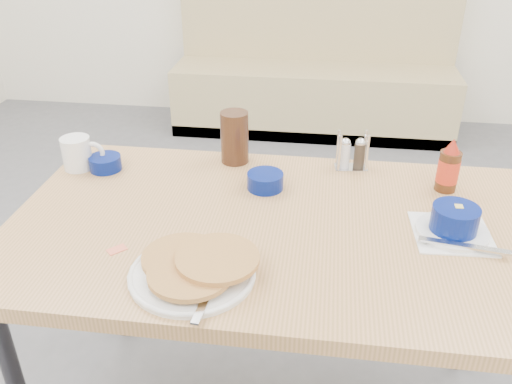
# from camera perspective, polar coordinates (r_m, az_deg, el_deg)

# --- Properties ---
(booth_bench) EXTENTS (1.90, 0.56, 1.22)m
(booth_bench) POSITION_cam_1_polar(r_m,az_deg,el_deg) (3.88, 6.14, 11.80)
(booth_bench) COLOR tan
(booth_bench) RESTS_ON ground
(dining_table) EXTENTS (1.40, 0.80, 0.76)m
(dining_table) POSITION_cam_1_polar(r_m,az_deg,el_deg) (1.42, 2.49, -5.37)
(dining_table) COLOR tan
(dining_table) RESTS_ON ground
(pancake_plate) EXTENTS (0.29, 0.30, 0.05)m
(pancake_plate) POSITION_cam_1_polar(r_m,az_deg,el_deg) (1.21, -6.48, -7.97)
(pancake_plate) COLOR white
(pancake_plate) RESTS_ON dining_table
(coffee_mug) EXTENTS (0.13, 0.09, 0.10)m
(coffee_mug) POSITION_cam_1_polar(r_m,az_deg,el_deg) (1.72, -18.21, 3.94)
(coffee_mug) COLOR white
(coffee_mug) RESTS_ON dining_table
(grits_setting) EXTENTS (0.22, 0.20, 0.08)m
(grits_setting) POSITION_cam_1_polar(r_m,az_deg,el_deg) (1.41, 20.13, -3.09)
(grits_setting) COLOR white
(grits_setting) RESTS_ON dining_table
(creamer_bowl) EXTENTS (0.10, 0.10, 0.04)m
(creamer_bowl) POSITION_cam_1_polar(r_m,az_deg,el_deg) (1.70, -15.58, 2.95)
(creamer_bowl) COLOR navy
(creamer_bowl) RESTS_ON dining_table
(butter_bowl) EXTENTS (0.10, 0.10, 0.05)m
(butter_bowl) POSITION_cam_1_polar(r_m,az_deg,el_deg) (1.54, 0.98, 1.17)
(butter_bowl) COLOR navy
(butter_bowl) RESTS_ON dining_table
(amber_tumbler) EXTENTS (0.11, 0.11, 0.16)m
(amber_tumbler) POSITION_cam_1_polar(r_m,az_deg,el_deg) (1.67, -2.27, 5.78)
(amber_tumbler) COLOR #3A2012
(amber_tumbler) RESTS_ON dining_table
(condiment_caddy) EXTENTS (0.10, 0.07, 0.12)m
(condiment_caddy) POSITION_cam_1_polar(r_m,az_deg,el_deg) (1.67, 10.06, 3.76)
(condiment_caddy) COLOR silver
(condiment_caddy) RESTS_ON dining_table
(syrup_bottle) EXTENTS (0.06, 0.06, 0.16)m
(syrup_bottle) POSITION_cam_1_polar(r_m,az_deg,el_deg) (1.60, 19.61, 2.37)
(syrup_bottle) COLOR #47230F
(syrup_bottle) RESTS_ON dining_table
(sugar_wrapper) EXTENTS (0.05, 0.05, 0.00)m
(sugar_wrapper) POSITION_cam_1_polar(r_m,az_deg,el_deg) (1.33, -14.44, -5.89)
(sugar_wrapper) COLOR #FA7153
(sugar_wrapper) RESTS_ON dining_table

